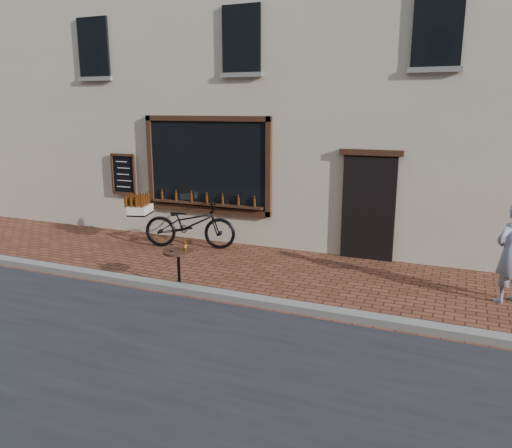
% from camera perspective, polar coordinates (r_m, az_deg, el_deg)
% --- Properties ---
extents(ground, '(90.00, 90.00, 0.00)m').
position_cam_1_polar(ground, '(8.43, -5.09, -8.85)').
color(ground, '#502A1A').
rests_on(ground, ground).
extents(kerb, '(90.00, 0.25, 0.12)m').
position_cam_1_polar(kerb, '(8.58, -4.47, -8.02)').
color(kerb, slate).
rests_on(kerb, ground).
extents(shop_building, '(28.00, 6.20, 10.00)m').
position_cam_1_polar(shop_building, '(14.01, 7.84, 20.63)').
color(shop_building, beige).
rests_on(shop_building, ground).
extents(cargo_bicycle, '(2.54, 1.28, 1.19)m').
position_cam_1_polar(cargo_bicycle, '(11.52, -7.78, 0.08)').
color(cargo_bicycle, black).
rests_on(cargo_bicycle, ground).
extents(bistro_table, '(0.54, 0.54, 0.93)m').
position_cam_1_polar(bistro_table, '(8.95, -8.82, -4.26)').
color(bistro_table, black).
rests_on(bistro_table, ground).
extents(pedestrian, '(0.73, 0.71, 1.69)m').
position_cam_1_polar(pedestrian, '(9.14, 27.17, -2.95)').
color(pedestrian, gray).
rests_on(pedestrian, ground).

